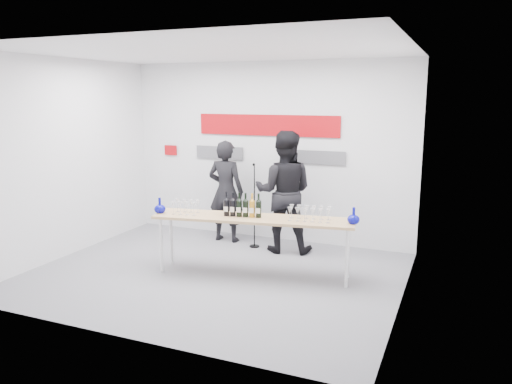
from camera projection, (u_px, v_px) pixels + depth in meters
ground at (215, 274)px, 6.92m from camera, size 5.00×5.00×0.00m
back_wall at (268, 152)px, 8.45m from camera, size 5.00×0.04×3.00m
signage at (264, 134)px, 8.38m from camera, size 3.38×0.02×0.79m
tasting_table at (253, 222)px, 6.77m from camera, size 2.79×1.00×0.82m
wine_bottles at (242, 205)px, 6.75m from camera, size 0.53×0.16×0.33m
decanter_left at (160, 205)px, 6.99m from camera, size 0.16×0.16×0.21m
decanter_right at (354, 215)px, 6.40m from camera, size 0.16×0.16×0.21m
glasses_left at (186, 207)px, 6.95m from camera, size 0.39×0.27×0.18m
glasses_right at (309, 213)px, 6.57m from camera, size 0.58×0.31×0.18m
presenter_left at (226, 191)px, 8.38m from camera, size 0.63×0.42×1.71m
presenter_right at (284, 192)px, 7.80m from camera, size 1.07×0.91×1.91m
mic_stand at (254, 222)px, 8.10m from camera, size 0.16×0.16×1.39m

